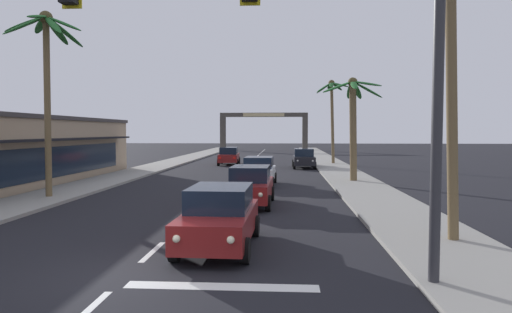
{
  "coord_description": "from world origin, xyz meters",
  "views": [
    {
      "loc": [
        3.48,
        -9.6,
        3.19
      ],
      "look_at": [
        2.36,
        8.0,
        2.2
      ],
      "focal_mm": 31.57,
      "sensor_mm": 36.0,
      "label": 1
    }
  ],
  "objects_px": {
    "sedan_third_in_queue": "(250,185)",
    "palm_left_second": "(47,57)",
    "sedan_parked_nearest_kerb": "(304,158)",
    "palm_right_second": "(353,111)",
    "sedan_fifth_in_queue": "(259,171)",
    "palm_right_third": "(332,101)",
    "town_gateway_arch": "(264,126)",
    "sedan_lead_at_stop_bar": "(220,217)",
    "sedan_oncoming_far": "(229,156)",
    "traffic_signal_mast": "(257,17)"
  },
  "relations": [
    {
      "from": "traffic_signal_mast",
      "to": "palm_right_second",
      "type": "xyz_separation_m",
      "value": [
        4.79,
        19.0,
        -1.04
      ]
    },
    {
      "from": "sedan_third_in_queue",
      "to": "town_gateway_arch",
      "type": "distance_m",
      "value": 56.51
    },
    {
      "from": "sedan_third_in_queue",
      "to": "sedan_parked_nearest_kerb",
      "type": "xyz_separation_m",
      "value": [
        3.16,
        19.98,
        0.0
      ]
    },
    {
      "from": "sedan_third_in_queue",
      "to": "palm_right_third",
      "type": "xyz_separation_m",
      "value": [
        6.0,
        24.17,
        5.21
      ]
    },
    {
      "from": "sedan_parked_nearest_kerb",
      "to": "palm_left_second",
      "type": "relative_size",
      "value": 0.51
    },
    {
      "from": "palm_left_second",
      "to": "traffic_signal_mast",
      "type": "bearing_deg",
      "value": -46.9
    },
    {
      "from": "palm_right_third",
      "to": "sedan_fifth_in_queue",
      "type": "bearing_deg",
      "value": -109.57
    },
    {
      "from": "palm_left_second",
      "to": "town_gateway_arch",
      "type": "xyz_separation_m",
      "value": [
        7.52,
        55.33,
        -2.5
      ]
    },
    {
      "from": "sedan_lead_at_stop_bar",
      "to": "palm_right_second",
      "type": "distance_m",
      "value": 17.54
    },
    {
      "from": "sedan_fifth_in_queue",
      "to": "sedan_parked_nearest_kerb",
      "type": "xyz_separation_m",
      "value": [
        3.19,
        12.78,
        0.0
      ]
    },
    {
      "from": "sedan_third_in_queue",
      "to": "palm_right_second",
      "type": "xyz_separation_m",
      "value": [
        5.7,
        8.89,
        3.6
      ]
    },
    {
      "from": "sedan_fifth_in_queue",
      "to": "palm_right_third",
      "type": "distance_m",
      "value": 18.75
    },
    {
      "from": "sedan_parked_nearest_kerb",
      "to": "traffic_signal_mast",
      "type": "bearing_deg",
      "value": -94.28
    },
    {
      "from": "sedan_third_in_queue",
      "to": "palm_left_second",
      "type": "bearing_deg",
      "value": 173.76
    },
    {
      "from": "palm_left_second",
      "to": "palm_right_second",
      "type": "distance_m",
      "value": 17.26
    },
    {
      "from": "palm_left_second",
      "to": "palm_right_third",
      "type": "height_order",
      "value": "palm_left_second"
    },
    {
      "from": "sedan_parked_nearest_kerb",
      "to": "palm_right_third",
      "type": "height_order",
      "value": "palm_right_third"
    },
    {
      "from": "town_gateway_arch",
      "to": "sedan_parked_nearest_kerb",
      "type": "bearing_deg",
      "value": -81.92
    },
    {
      "from": "sedan_oncoming_far",
      "to": "palm_right_third",
      "type": "distance_m",
      "value": 11.14
    },
    {
      "from": "sedan_lead_at_stop_bar",
      "to": "sedan_parked_nearest_kerb",
      "type": "xyz_separation_m",
      "value": [
        3.45,
        27.17,
        0.0
      ]
    },
    {
      "from": "sedan_third_in_queue",
      "to": "town_gateway_arch",
      "type": "bearing_deg",
      "value": 92.04
    },
    {
      "from": "sedan_oncoming_far",
      "to": "palm_right_second",
      "type": "height_order",
      "value": "palm_right_second"
    },
    {
      "from": "sedan_lead_at_stop_bar",
      "to": "sedan_oncoming_far",
      "type": "distance_m",
      "value": 30.64
    },
    {
      "from": "traffic_signal_mast",
      "to": "palm_left_second",
      "type": "height_order",
      "value": "palm_left_second"
    },
    {
      "from": "palm_right_third",
      "to": "town_gateway_arch",
      "type": "height_order",
      "value": "palm_right_third"
    },
    {
      "from": "palm_right_third",
      "to": "town_gateway_arch",
      "type": "bearing_deg",
      "value": 103.96
    },
    {
      "from": "sedan_third_in_queue",
      "to": "sedan_fifth_in_queue",
      "type": "height_order",
      "value": "same"
    },
    {
      "from": "sedan_fifth_in_queue",
      "to": "palm_right_second",
      "type": "distance_m",
      "value": 6.98
    },
    {
      "from": "traffic_signal_mast",
      "to": "sedan_parked_nearest_kerb",
      "type": "xyz_separation_m",
      "value": [
        2.25,
        30.09,
        -4.64
      ]
    },
    {
      "from": "town_gateway_arch",
      "to": "palm_left_second",
      "type": "bearing_deg",
      "value": -97.74
    },
    {
      "from": "sedan_oncoming_far",
      "to": "traffic_signal_mast",
      "type": "bearing_deg",
      "value": -81.95
    },
    {
      "from": "sedan_fifth_in_queue",
      "to": "town_gateway_arch",
      "type": "bearing_deg",
      "value": 92.3
    },
    {
      "from": "sedan_oncoming_far",
      "to": "palm_right_second",
      "type": "distance_m",
      "value": 17.58
    },
    {
      "from": "town_gateway_arch",
      "to": "sedan_fifth_in_queue",
      "type": "bearing_deg",
      "value": -87.7
    },
    {
      "from": "palm_right_second",
      "to": "palm_right_third",
      "type": "height_order",
      "value": "palm_right_third"
    },
    {
      "from": "sedan_lead_at_stop_bar",
      "to": "palm_right_second",
      "type": "bearing_deg",
      "value": 69.58
    },
    {
      "from": "traffic_signal_mast",
      "to": "sedan_third_in_queue",
      "type": "relative_size",
      "value": 2.66
    },
    {
      "from": "town_gateway_arch",
      "to": "sedan_lead_at_stop_bar",
      "type": "bearing_deg",
      "value": -88.46
    },
    {
      "from": "palm_right_third",
      "to": "sedan_lead_at_stop_bar",
      "type": "bearing_deg",
      "value": -101.35
    },
    {
      "from": "sedan_parked_nearest_kerb",
      "to": "palm_left_second",
      "type": "distance_m",
      "value": 23.51
    },
    {
      "from": "sedan_lead_at_stop_bar",
      "to": "sedan_third_in_queue",
      "type": "distance_m",
      "value": 7.2
    },
    {
      "from": "sedan_fifth_in_queue",
      "to": "town_gateway_arch",
      "type": "relative_size",
      "value": 0.31
    },
    {
      "from": "sedan_oncoming_far",
      "to": "sedan_third_in_queue",
      "type": "bearing_deg",
      "value": -80.71
    },
    {
      "from": "traffic_signal_mast",
      "to": "sedan_third_in_queue",
      "type": "bearing_deg",
      "value": 95.16
    },
    {
      "from": "sedan_lead_at_stop_bar",
      "to": "sedan_fifth_in_queue",
      "type": "xyz_separation_m",
      "value": [
        0.26,
        14.39,
        0.0
      ]
    },
    {
      "from": "traffic_signal_mast",
      "to": "sedan_oncoming_far",
      "type": "relative_size",
      "value": 2.65
    },
    {
      "from": "palm_left_second",
      "to": "palm_right_second",
      "type": "xyz_separation_m",
      "value": [
        15.22,
        7.85,
        -2.17
      ]
    },
    {
      "from": "sedan_oncoming_far",
      "to": "palm_right_third",
      "type": "relative_size",
      "value": 0.56
    },
    {
      "from": "traffic_signal_mast",
      "to": "palm_right_third",
      "type": "relative_size",
      "value": 1.47
    },
    {
      "from": "sedan_parked_nearest_kerb",
      "to": "palm_right_second",
      "type": "distance_m",
      "value": 11.93
    }
  ]
}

